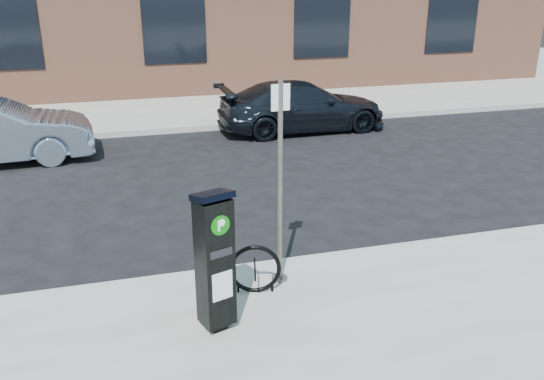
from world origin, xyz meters
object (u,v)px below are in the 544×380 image
object	(u,v)px
parking_kiosk	(215,260)
sign_pole	(280,186)
bike_rack	(255,269)
car_dark	(302,106)

from	to	relation	value
parking_kiosk	sign_pole	bearing A→B (deg)	22.79
bike_rack	sign_pole	bearing A→B (deg)	43.13
sign_pole	bike_rack	world-z (taller)	sign_pole
parking_kiosk	car_dark	size ratio (longest dim) A/B	0.38
parking_kiosk	sign_pole	distance (m)	1.42
parking_kiosk	car_dark	distance (m)	9.65
sign_pole	car_dark	xyz separation A→B (m)	(2.96, 7.90, -0.82)
car_dark	bike_rack	bearing A→B (deg)	156.13
sign_pole	car_dark	bearing A→B (deg)	64.73
bike_rack	car_dark	xyz separation A→B (m)	(3.36, 8.13, 0.18)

